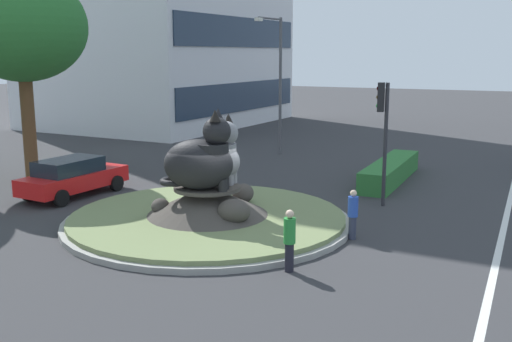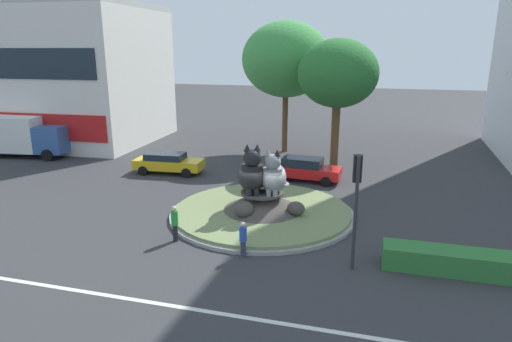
# 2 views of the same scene
# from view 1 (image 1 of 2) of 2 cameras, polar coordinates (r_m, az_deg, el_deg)

# --- Properties ---
(ground_plane) EXTENTS (160.00, 160.00, 0.00)m
(ground_plane) POSITION_cam_1_polar(r_m,az_deg,el_deg) (20.00, -4.63, -5.04)
(ground_plane) COLOR #333335
(lane_centreline) EXTENTS (112.00, 0.20, 0.01)m
(lane_centreline) POSITION_cam_1_polar(r_m,az_deg,el_deg) (17.54, 21.98, -8.20)
(lane_centreline) COLOR silver
(lane_centreline) RESTS_ON ground
(roundabout_island) EXTENTS (9.52, 9.52, 1.29)m
(roundabout_island) POSITION_cam_1_polar(r_m,az_deg,el_deg) (19.89, -4.59, -3.92)
(roundabout_island) COLOR gray
(roundabout_island) RESTS_ON ground
(cat_statue_black) EXTENTS (2.06, 2.93, 2.59)m
(cat_statue_black) POSITION_cam_1_polar(r_m,az_deg,el_deg) (19.01, -5.18, 1.01)
(cat_statue_black) COLOR black
(cat_statue_black) RESTS_ON roundabout_island
(cat_statue_grey) EXTENTS (1.53, 2.40, 2.33)m
(cat_statue_grey) POSITION_cam_1_polar(r_m,az_deg,el_deg) (20.02, -4.02, 1.27)
(cat_statue_grey) COLOR gray
(cat_statue_grey) RESTS_ON roundabout_island
(traffic_light_mast) EXTENTS (0.35, 0.46, 4.55)m
(traffic_light_mast) POSITION_cam_1_polar(r_m,az_deg,el_deg) (22.18, 12.04, 4.77)
(traffic_light_mast) COLOR #2D2D33
(traffic_light_mast) RESTS_ON ground
(clipped_hedge_strip) EXTENTS (6.70, 1.20, 0.90)m
(clipped_hedge_strip) POSITION_cam_1_polar(r_m,az_deg,el_deg) (27.06, 12.73, -0.00)
(clipped_hedge_strip) COLOR #2D7033
(clipped_hedge_strip) RESTS_ON ground
(broadleaf_tree_behind_island) EXTENTS (5.52, 5.52, 9.05)m
(broadleaf_tree_behind_island) POSITION_cam_1_polar(r_m,az_deg,el_deg) (27.87, -21.53, 12.66)
(broadleaf_tree_behind_island) COLOR brown
(broadleaf_tree_behind_island) RESTS_ON ground
(streetlight_arm) EXTENTS (2.56, 0.48, 7.47)m
(streetlight_arm) POSITION_cam_1_polar(r_m,az_deg,el_deg) (32.82, 2.09, 9.10)
(streetlight_arm) COLOR #4C4C51
(streetlight_arm) RESTS_ON ground
(pedestrian_blue_shirt) EXTENTS (0.31, 0.31, 1.54)m
(pedestrian_blue_shirt) POSITION_cam_1_polar(r_m,az_deg,el_deg) (18.34, 9.25, -4.00)
(pedestrian_blue_shirt) COLOR #33384C
(pedestrian_blue_shirt) RESTS_ON ground
(pedestrian_green_shirt) EXTENTS (0.31, 0.31, 1.66)m
(pedestrian_green_shirt) POSITION_cam_1_polar(r_m,az_deg,el_deg) (15.46, 3.22, -6.49)
(pedestrian_green_shirt) COLOR black
(pedestrian_green_shirt) RESTS_ON ground
(sedan_on_far_lane) EXTENTS (4.60, 2.18, 1.53)m
(sedan_on_far_lane) POSITION_cam_1_polar(r_m,az_deg,el_deg) (24.63, -17.15, -0.50)
(sedan_on_far_lane) COLOR red
(sedan_on_far_lane) RESTS_ON ground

